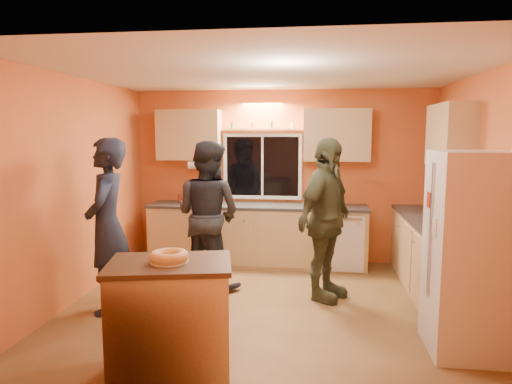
# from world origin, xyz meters

# --- Properties ---
(ground) EXTENTS (4.50, 4.50, 0.00)m
(ground) POSITION_xyz_m (0.00, 0.00, 0.00)
(ground) COLOR brown
(ground) RESTS_ON ground
(room_shell) EXTENTS (4.54, 4.04, 2.61)m
(room_shell) POSITION_xyz_m (0.12, 0.41, 1.62)
(room_shell) COLOR orange
(room_shell) RESTS_ON ground
(back_counter) EXTENTS (4.23, 0.62, 0.90)m
(back_counter) POSITION_xyz_m (0.01, 1.70, 0.45)
(back_counter) COLOR tan
(back_counter) RESTS_ON ground
(right_counter) EXTENTS (0.62, 1.84, 0.90)m
(right_counter) POSITION_xyz_m (1.95, 0.50, 0.45)
(right_counter) COLOR tan
(right_counter) RESTS_ON ground
(refrigerator) EXTENTS (0.72, 0.70, 1.80)m
(refrigerator) POSITION_xyz_m (1.89, -0.80, 0.90)
(refrigerator) COLOR silver
(refrigerator) RESTS_ON ground
(island) EXTENTS (1.08, 0.85, 0.94)m
(island) POSITION_xyz_m (-0.64, -1.52, 0.48)
(island) COLOR tan
(island) RESTS_ON ground
(bundt_pastry) EXTENTS (0.31, 0.31, 0.09)m
(bundt_pastry) POSITION_xyz_m (-0.64, -1.52, 0.98)
(bundt_pastry) COLOR tan
(bundt_pastry) RESTS_ON island
(person_left) EXTENTS (0.57, 0.77, 1.91)m
(person_left) POSITION_xyz_m (-1.74, -0.30, 0.95)
(person_left) COLOR black
(person_left) RESTS_ON ground
(person_center) EXTENTS (1.10, 0.99, 1.86)m
(person_center) POSITION_xyz_m (-0.84, 0.62, 0.93)
(person_center) COLOR black
(person_center) RESTS_ON ground
(person_right) EXTENTS (0.94, 1.20, 1.91)m
(person_right) POSITION_xyz_m (0.63, 0.37, 0.95)
(person_right) COLOR #333823
(person_right) RESTS_ON ground
(mixing_bowl) EXTENTS (0.40, 0.40, 0.10)m
(mixing_bowl) POSITION_xyz_m (0.57, 1.71, 0.95)
(mixing_bowl) COLOR black
(mixing_bowl) RESTS_ON back_counter
(utensil_crock) EXTENTS (0.14, 0.14, 0.17)m
(utensil_crock) POSITION_xyz_m (-0.98, 1.68, 0.99)
(utensil_crock) COLOR beige
(utensil_crock) RESTS_ON back_counter
(potted_plant) EXTENTS (0.35, 0.33, 0.33)m
(potted_plant) POSITION_xyz_m (1.89, -0.30, 1.07)
(potted_plant) COLOR gray
(potted_plant) RESTS_ON right_counter
(red_box) EXTENTS (0.17, 0.14, 0.07)m
(red_box) POSITION_xyz_m (1.99, 0.37, 0.94)
(red_box) COLOR maroon
(red_box) RESTS_ON right_counter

